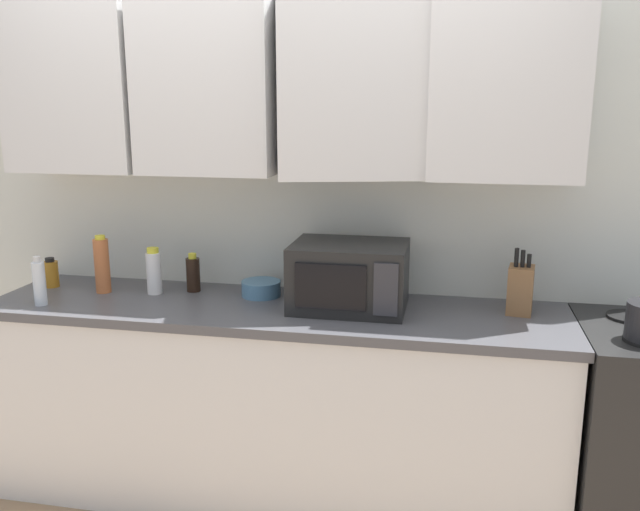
{
  "coord_description": "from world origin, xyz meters",
  "views": [
    {
      "loc": [
        0.74,
        -2.94,
        1.76
      ],
      "look_at": [
        0.2,
        -0.25,
        1.12
      ],
      "focal_mm": 37.21,
      "sensor_mm": 36.0,
      "label": 1
    }
  ],
  "objects_px": {
    "knife_block": "(520,289)",
    "bottle_soy_dark": "(193,274)",
    "bottle_white_jar": "(154,272)",
    "bottle_amber_vinegar": "(51,273)",
    "bottle_clear_tall": "(39,283)",
    "bottle_spice_jar": "(102,265)",
    "microwave": "(349,276)",
    "bowl_ceramic_small": "(261,288)"
  },
  "relations": [
    {
      "from": "bottle_soy_dark",
      "to": "bottle_amber_vinegar",
      "type": "xyz_separation_m",
      "value": [
        -0.69,
        -0.06,
        -0.02
      ]
    },
    {
      "from": "knife_block",
      "to": "bottle_clear_tall",
      "type": "xyz_separation_m",
      "value": [
        -2.02,
        -0.29,
        -0.0
      ]
    },
    {
      "from": "knife_block",
      "to": "bottle_spice_jar",
      "type": "height_order",
      "value": "knife_block"
    },
    {
      "from": "bottle_amber_vinegar",
      "to": "bottle_spice_jar",
      "type": "bearing_deg",
      "value": -7.28
    },
    {
      "from": "bottle_white_jar",
      "to": "microwave",
      "type": "bearing_deg",
      "value": -2.55
    },
    {
      "from": "bottle_amber_vinegar",
      "to": "bowl_ceramic_small",
      "type": "bearing_deg",
      "value": 2.7
    },
    {
      "from": "knife_block",
      "to": "bottle_clear_tall",
      "type": "relative_size",
      "value": 1.29
    },
    {
      "from": "knife_block",
      "to": "bottle_soy_dark",
      "type": "relative_size",
      "value": 1.54
    },
    {
      "from": "bottle_soy_dark",
      "to": "bottle_spice_jar",
      "type": "bearing_deg",
      "value": -166.17
    },
    {
      "from": "bottle_soy_dark",
      "to": "bowl_ceramic_small",
      "type": "bearing_deg",
      "value": -2.35
    },
    {
      "from": "bottle_white_jar",
      "to": "knife_block",
      "type": "bearing_deg",
      "value": 0.92
    },
    {
      "from": "bottle_soy_dark",
      "to": "bottle_spice_jar",
      "type": "height_order",
      "value": "bottle_spice_jar"
    },
    {
      "from": "bottle_spice_jar",
      "to": "bottle_amber_vinegar",
      "type": "bearing_deg",
      "value": 172.72
    },
    {
      "from": "bottle_soy_dark",
      "to": "bottle_clear_tall",
      "type": "bearing_deg",
      "value": -149.48
    },
    {
      "from": "knife_block",
      "to": "bottle_clear_tall",
      "type": "distance_m",
      "value": 2.04
    },
    {
      "from": "bottle_amber_vinegar",
      "to": "bottle_spice_jar",
      "type": "relative_size",
      "value": 0.53
    },
    {
      "from": "knife_block",
      "to": "bottle_soy_dark",
      "type": "bearing_deg",
      "value": 178.18
    },
    {
      "from": "knife_block",
      "to": "bowl_ceramic_small",
      "type": "xyz_separation_m",
      "value": [
        -1.12,
        0.03,
        -0.07
      ]
    },
    {
      "from": "microwave",
      "to": "bottle_white_jar",
      "type": "bearing_deg",
      "value": 177.45
    },
    {
      "from": "knife_block",
      "to": "bottle_soy_dark",
      "type": "height_order",
      "value": "knife_block"
    },
    {
      "from": "bottle_clear_tall",
      "to": "bottle_spice_jar",
      "type": "bearing_deg",
      "value": 54.9
    },
    {
      "from": "bowl_ceramic_small",
      "to": "bottle_clear_tall",
      "type": "bearing_deg",
      "value": -160.33
    },
    {
      "from": "knife_block",
      "to": "bottle_white_jar",
      "type": "bearing_deg",
      "value": -179.08
    },
    {
      "from": "bottle_white_jar",
      "to": "bowl_ceramic_small",
      "type": "bearing_deg",
      "value": 6.84
    },
    {
      "from": "knife_block",
      "to": "bottle_amber_vinegar",
      "type": "height_order",
      "value": "knife_block"
    },
    {
      "from": "bottle_soy_dark",
      "to": "bottle_white_jar",
      "type": "bearing_deg",
      "value": -155.63
    },
    {
      "from": "bottle_white_jar",
      "to": "bowl_ceramic_small",
      "type": "height_order",
      "value": "bottle_white_jar"
    },
    {
      "from": "knife_block",
      "to": "bowl_ceramic_small",
      "type": "height_order",
      "value": "knife_block"
    },
    {
      "from": "knife_block",
      "to": "bottle_white_jar",
      "type": "distance_m",
      "value": 1.61
    },
    {
      "from": "bottle_soy_dark",
      "to": "bottle_white_jar",
      "type": "relative_size",
      "value": 0.84
    },
    {
      "from": "bottle_amber_vinegar",
      "to": "bottle_spice_jar",
      "type": "distance_m",
      "value": 0.3
    },
    {
      "from": "microwave",
      "to": "bottle_soy_dark",
      "type": "xyz_separation_m",
      "value": [
        -0.75,
        0.11,
        -0.06
      ]
    },
    {
      "from": "bottle_clear_tall",
      "to": "bottle_spice_jar",
      "type": "height_order",
      "value": "bottle_spice_jar"
    },
    {
      "from": "bowl_ceramic_small",
      "to": "knife_block",
      "type": "bearing_deg",
      "value": -1.66
    },
    {
      "from": "knife_block",
      "to": "bottle_white_jar",
      "type": "relative_size",
      "value": 1.29
    },
    {
      "from": "bottle_clear_tall",
      "to": "bottle_white_jar",
      "type": "height_order",
      "value": "same"
    },
    {
      "from": "microwave",
      "to": "bottle_amber_vinegar",
      "type": "height_order",
      "value": "microwave"
    },
    {
      "from": "microwave",
      "to": "knife_block",
      "type": "bearing_deg",
      "value": 5.38
    },
    {
      "from": "bottle_soy_dark",
      "to": "bottle_amber_vinegar",
      "type": "bearing_deg",
      "value": -174.9
    },
    {
      "from": "knife_block",
      "to": "bottle_spice_jar",
      "type": "relative_size",
      "value": 1.04
    },
    {
      "from": "microwave",
      "to": "knife_block",
      "type": "height_order",
      "value": "microwave"
    },
    {
      "from": "knife_block",
      "to": "bottle_clear_tall",
      "type": "bearing_deg",
      "value": -171.89
    }
  ]
}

